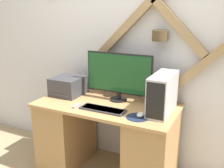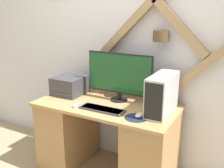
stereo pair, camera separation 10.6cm
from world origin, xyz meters
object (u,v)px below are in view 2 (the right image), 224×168
object	(u,v)px
monitor	(119,75)
keyboard	(102,109)
mouse	(139,115)
printer	(70,85)
computer_tower	(162,94)
remote_control	(77,105)

from	to	relation	value
monitor	keyboard	world-z (taller)	monitor
monitor	mouse	world-z (taller)	monitor
monitor	keyboard	bearing A→B (deg)	-92.85
keyboard	printer	bearing A→B (deg)	156.11
mouse	printer	size ratio (longest dim) A/B	0.27
computer_tower	printer	size ratio (longest dim) A/B	1.36
monitor	mouse	distance (m)	0.55
mouse	keyboard	bearing A→B (deg)	-178.95
monitor	printer	bearing A→B (deg)	-172.55
monitor	computer_tower	world-z (taller)	monitor
mouse	remote_control	xyz separation A→B (m)	(-0.65, -0.03, -0.01)
keyboard	mouse	size ratio (longest dim) A/B	4.73
printer	keyboard	bearing A→B (deg)	-23.89
computer_tower	printer	world-z (taller)	computer_tower
keyboard	mouse	xyz separation A→B (m)	(0.38, 0.01, 0.01)
keyboard	computer_tower	size ratio (longest dim) A/B	0.93
monitor	computer_tower	distance (m)	0.52
keyboard	remote_control	bearing A→B (deg)	-176.04
keyboard	printer	xyz separation A→B (m)	(-0.57, 0.25, 0.09)
keyboard	printer	world-z (taller)	printer
keyboard	mouse	world-z (taller)	mouse
computer_tower	keyboard	bearing A→B (deg)	-158.12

